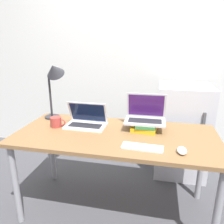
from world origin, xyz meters
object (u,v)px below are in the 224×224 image
object	(u,v)px
book_stack	(145,126)
mini_fridge	(181,130)
mouse	(182,151)
desk_lamp	(54,76)
laptop_left	(86,121)
wireless_keyboard	(142,147)
laptop_on_books	(145,116)
mug	(56,122)

from	to	relation	value
book_stack	mini_fridge	size ratio (longest dim) A/B	0.24
mouse	desk_lamp	world-z (taller)	desk_lamp
desk_lamp	laptop_left	bearing A→B (deg)	-17.99
laptop_left	mini_fridge	bearing A→B (deg)	36.81
wireless_keyboard	mouse	size ratio (longest dim) A/B	2.73
laptop_on_books	book_stack	bearing A→B (deg)	-81.61
laptop_on_books	desk_lamp	xyz separation A→B (m)	(-0.83, 0.06, 0.30)
mini_fridge	wireless_keyboard	bearing A→B (deg)	-110.34
book_stack	laptop_on_books	xyz separation A→B (m)	(-0.00, 0.03, 0.08)
mouse	mug	size ratio (longest dim) A/B	0.79
wireless_keyboard	laptop_on_books	bearing A→B (deg)	91.59
laptop_left	laptop_on_books	distance (m)	0.51
wireless_keyboard	mug	distance (m)	0.80
mug	desk_lamp	size ratio (longest dim) A/B	0.24
mouse	laptop_left	bearing A→B (deg)	156.67
laptop_on_books	mini_fridge	size ratio (longest dim) A/B	0.33
book_stack	mouse	size ratio (longest dim) A/B	2.24
wireless_keyboard	mouse	bearing A→B (deg)	-2.95
laptop_left	mouse	xyz separation A→B (m)	(0.77, -0.33, -0.03)
laptop_on_books	mug	world-z (taller)	laptop_on_books
laptop_left	mouse	bearing A→B (deg)	-23.33
laptop_on_books	desk_lamp	distance (m)	0.89
laptop_on_books	wireless_keyboard	bearing A→B (deg)	-88.41
book_stack	mug	size ratio (longest dim) A/B	1.77
mini_fridge	desk_lamp	bearing A→B (deg)	-155.58
book_stack	mini_fridge	xyz separation A→B (m)	(0.37, 0.63, -0.26)
laptop_on_books	mini_fridge	distance (m)	0.79
wireless_keyboard	mini_fridge	distance (m)	1.07
book_stack	desk_lamp	size ratio (longest dim) A/B	0.43
wireless_keyboard	desk_lamp	xyz separation A→B (m)	(-0.84, 0.43, 0.40)
book_stack	laptop_on_books	size ratio (longest dim) A/B	0.72
book_stack	mug	bearing A→B (deg)	-172.83
mug	mini_fridge	world-z (taller)	mini_fridge
mouse	mug	world-z (taller)	mug
book_stack	mouse	world-z (taller)	book_stack
book_stack	mouse	distance (m)	0.45
laptop_left	desk_lamp	xyz separation A→B (m)	(-0.33, 0.11, 0.37)
laptop_left	mouse	world-z (taller)	laptop_left
mug	desk_lamp	xyz separation A→B (m)	(-0.08, 0.18, 0.37)
mug	mini_fridge	size ratio (longest dim) A/B	0.13
laptop_left	wireless_keyboard	bearing A→B (deg)	-31.98
laptop_on_books	desk_lamp	bearing A→B (deg)	176.06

